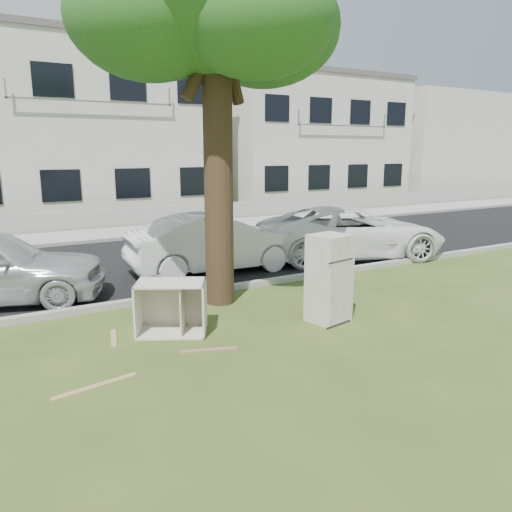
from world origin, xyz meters
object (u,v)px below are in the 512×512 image
car_center (216,243)px  car_right (352,232)px  cabinet (172,307)px  fridge (329,278)px

car_center → car_right: 3.94m
cabinet → car_center: size_ratio=0.26×
cabinet → car_center: 4.22m
fridge → car_right: 5.42m
fridge → car_center: 4.24m
fridge → car_center: (-0.12, 4.23, -0.05)m
fridge → car_right: fridge is taller
cabinet → car_center: car_center is taller
fridge → car_right: (3.81, 3.86, -0.05)m
fridge → cabinet: fridge is taller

